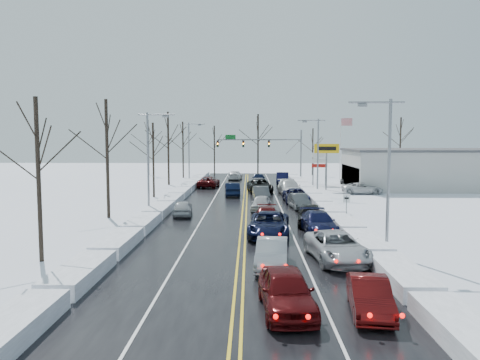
{
  "coord_description": "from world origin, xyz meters",
  "views": [
    {
      "loc": [
        0.46,
        -45.05,
        6.8
      ],
      "look_at": [
        -0.5,
        2.34,
        2.5
      ],
      "focal_mm": 35.0,
      "sensor_mm": 36.0,
      "label": 1
    }
  ],
  "objects_px": {
    "queued_car_0": "(286,311)",
    "oncoming_car_0": "(232,196)",
    "tires_plus_sign": "(327,152)",
    "flagpole": "(342,143)",
    "dealership_building": "(425,169)",
    "traffic_signal_mast": "(269,146)"
  },
  "relations": [
    {
      "from": "tires_plus_sign",
      "to": "flagpole",
      "type": "bearing_deg",
      "value": 71.56
    },
    {
      "from": "dealership_building",
      "to": "oncoming_car_0",
      "type": "height_order",
      "value": "dealership_building"
    },
    {
      "from": "tires_plus_sign",
      "to": "oncoming_car_0",
      "type": "distance_m",
      "value": 14.7
    },
    {
      "from": "tires_plus_sign",
      "to": "dealership_building",
      "type": "distance_m",
      "value": 13.82
    },
    {
      "from": "tires_plus_sign",
      "to": "queued_car_0",
      "type": "distance_m",
      "value": 44.35
    },
    {
      "from": "tires_plus_sign",
      "to": "queued_car_0",
      "type": "relative_size",
      "value": 1.23
    },
    {
      "from": "dealership_building",
      "to": "queued_car_0",
      "type": "height_order",
      "value": "dealership_building"
    },
    {
      "from": "queued_car_0",
      "to": "traffic_signal_mast",
      "type": "bearing_deg",
      "value": 84.5
    },
    {
      "from": "traffic_signal_mast",
      "to": "oncoming_car_0",
      "type": "height_order",
      "value": "traffic_signal_mast"
    },
    {
      "from": "dealership_building",
      "to": "tires_plus_sign",
      "type": "bearing_deg",
      "value": -171.53
    },
    {
      "from": "flagpole",
      "to": "dealership_building",
      "type": "xyz_separation_m",
      "value": [
        8.8,
        -12.0,
        -3.27
      ]
    },
    {
      "from": "tires_plus_sign",
      "to": "flagpole",
      "type": "xyz_separation_m",
      "value": [
        4.67,
        14.01,
        0.93
      ]
    },
    {
      "from": "flagpole",
      "to": "queued_car_0",
      "type": "xyz_separation_m",
      "value": [
        -13.26,
        -57.23,
        -5.93
      ]
    },
    {
      "from": "tires_plus_sign",
      "to": "flagpole",
      "type": "distance_m",
      "value": 14.79
    },
    {
      "from": "flagpole",
      "to": "oncoming_car_0",
      "type": "height_order",
      "value": "flagpole"
    },
    {
      "from": "flagpole",
      "to": "tires_plus_sign",
      "type": "bearing_deg",
      "value": -108.44
    },
    {
      "from": "flagpole",
      "to": "dealership_building",
      "type": "bearing_deg",
      "value": -53.73
    },
    {
      "from": "queued_car_0",
      "to": "oncoming_car_0",
      "type": "height_order",
      "value": "queued_car_0"
    },
    {
      "from": "traffic_signal_mast",
      "to": "queued_car_0",
      "type": "distance_m",
      "value": 55.51
    },
    {
      "from": "dealership_building",
      "to": "flagpole",
      "type": "bearing_deg",
      "value": 126.27
    },
    {
      "from": "queued_car_0",
      "to": "oncoming_car_0",
      "type": "distance_m",
      "value": 36.61
    },
    {
      "from": "flagpole",
      "to": "oncoming_car_0",
      "type": "bearing_deg",
      "value": -128.83
    }
  ]
}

